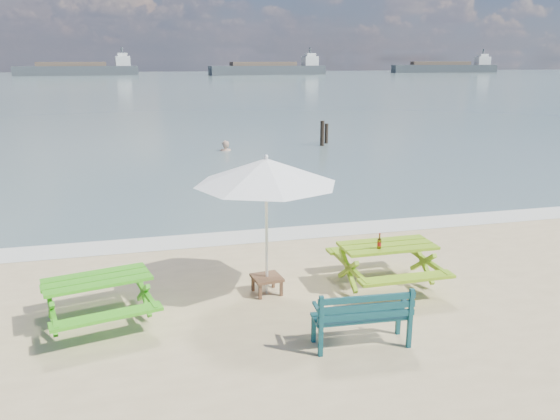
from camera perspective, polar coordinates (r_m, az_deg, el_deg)
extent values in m
plane|color=slate|center=(91.29, -13.37, 12.82)|extent=(300.00, 300.00, 0.00)
cube|color=silver|center=(11.53, -4.66, -2.88)|extent=(22.00, 0.90, 0.01)
cube|color=green|center=(8.09, -18.59, -6.88)|extent=(1.55, 0.98, 0.04)
cube|color=green|center=(8.81, -19.14, -6.97)|extent=(1.45, 0.57, 0.04)
cube|color=green|center=(7.59, -17.59, -10.54)|extent=(1.45, 0.57, 0.04)
cube|color=green|center=(8.23, -18.37, -9.19)|extent=(1.49, 1.09, 0.61)
cube|color=#76A218|center=(9.05, 11.16, -3.66)|extent=(1.53, 0.72, 0.05)
cube|color=#76A218|center=(9.76, 9.28, -3.93)|extent=(1.53, 0.28, 0.05)
cube|color=#76A218|center=(8.56, 13.11, -6.98)|extent=(1.53, 0.28, 0.05)
cube|color=#76A218|center=(9.18, 11.03, -5.91)|extent=(1.43, 0.87, 0.65)
cube|color=#103F45|center=(7.31, 8.47, -10.90)|extent=(1.30, 0.46, 0.04)
cube|color=#103F45|center=(7.05, 9.07, -10.01)|extent=(1.28, 0.12, 0.33)
cube|color=#103F45|center=(7.40, 8.41, -12.29)|extent=(1.21, 0.51, 0.40)
cube|color=brown|center=(8.77, -1.38, -7.08)|extent=(0.50, 0.50, 0.04)
cube|color=brown|center=(8.82, -1.38, -7.94)|extent=(0.44, 0.44, 0.25)
cylinder|color=silver|center=(8.49, -1.42, -2.10)|extent=(0.04, 0.04, 2.13)
cone|color=white|center=(8.26, -1.46, 4.07)|extent=(2.48, 2.48, 0.40)
cylinder|color=#875713|center=(8.79, 10.33, -3.52)|extent=(0.06, 0.06, 0.15)
cylinder|color=#875713|center=(8.75, 10.37, -2.65)|extent=(0.03, 0.03, 0.07)
cylinder|color=#A41312|center=(8.79, 10.33, -3.52)|extent=(0.06, 0.06, 0.06)
imported|color=tan|center=(22.70, -5.70, 5.15)|extent=(0.63, 0.44, 1.68)
cylinder|color=black|center=(23.84, 4.43, 7.76)|extent=(0.18, 0.18, 1.28)
cylinder|color=black|center=(24.55, 4.87, 7.74)|extent=(0.16, 0.16, 1.08)
cube|color=#393F43|center=(160.88, 16.77, 13.93)|extent=(29.08, 7.34, 2.20)
cube|color=silver|center=(165.57, 20.40, 14.42)|extent=(3.78, 3.38, 2.20)
cube|color=#393F43|center=(133.59, -1.23, 14.37)|extent=(28.48, 7.03, 2.20)
cube|color=silver|center=(137.45, 3.14, 15.30)|extent=(3.69, 3.35, 2.20)
cube|color=#393F43|center=(135.73, -20.45, 13.45)|extent=(27.06, 6.73, 2.20)
cube|color=silver|center=(136.11, -16.12, 14.74)|extent=(3.51, 3.31, 2.20)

